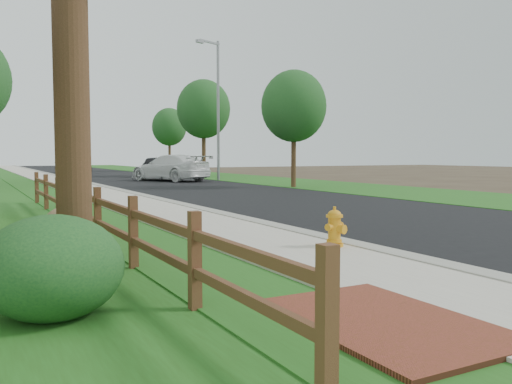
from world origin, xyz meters
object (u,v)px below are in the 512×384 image
fire_hydrant (335,228)px  streetlight (216,102)px  white_suv (170,168)px  ranch_fence (85,207)px  dark_car_mid (156,166)px

fire_hydrant → streetlight: (8.65, 24.29, 4.61)m
fire_hydrant → white_suv: bearing=77.0°
fire_hydrant → streetlight: 26.19m
ranch_fence → dark_car_mid: size_ratio=3.72×
white_suv → dark_car_mid: (1.15, 6.43, -0.05)m
fire_hydrant → dark_car_mid: (6.93, 31.53, 0.37)m
white_suv → streetlight: (2.86, -0.81, 4.19)m
ranch_fence → fire_hydrant: size_ratio=24.20×
dark_car_mid → streetlight: 8.56m
ranch_fence → dark_car_mid: dark_car_mid is taller
dark_car_mid → ranch_fence: bearing=93.8°
streetlight → dark_car_mid: bearing=103.3°
fire_hydrant → streetlight: size_ratio=0.08×
white_suv → streetlight: bearing=141.5°
fire_hydrant → white_suv: white_suv is taller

